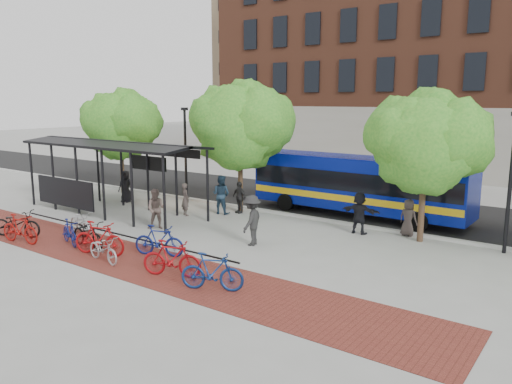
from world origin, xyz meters
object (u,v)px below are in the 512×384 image
Objects in this scene: tree_a at (122,122)px; bike_9 at (172,259)px; bus at (358,182)px; pedestrian_1 at (185,199)px; bike_7 at (159,241)px; pedestrian_4 at (239,197)px; bike_5 at (99,238)px; pedestrian_8 at (157,209)px; lamp_post_left at (186,152)px; pedestrian_0 at (126,186)px; pedestrian_6 at (408,218)px; tree_c at (429,139)px; bike_1 at (20,229)px; bike_3 at (70,232)px; bike_6 at (103,249)px; bike_0 at (17,223)px; lamp_post_right at (511,179)px; tree_b at (242,122)px; bike_2 at (80,223)px; bike_4 at (88,234)px; pedestrian_2 at (221,194)px; bus_shelter at (110,152)px; bike_11 at (212,272)px; pedestrian_5 at (359,213)px; pedestrian_9 at (252,220)px.

tree_a is 15.93m from bike_9.
pedestrian_1 is at bearing -143.41° from bus.
pedestrian_1 is (-3.71, 5.21, 0.23)m from bike_7.
bike_5 is at bearing -78.11° from pedestrian_4.
pedestrian_4 is 4.67m from pedestrian_8.
pedestrian_0 is at bearing -142.32° from lamp_post_left.
tree_a is 3.26× the size of bike_7.
pedestrian_1 reaches higher than pedestrian_6.
bus is 6.64× the size of pedestrian_1.
tree_c is 9.57m from pedestrian_4.
bike_3 is (1.78, 0.99, -0.08)m from bike_1.
bike_3 reaches higher than bike_6.
pedestrian_1 reaches higher than bike_0.
bike_5 reaches higher than bike_7.
bike_9 is 12.63m from pedestrian_0.
tree_b is at bearing -178.80° from lamp_post_right.
pedestrian_1 is at bearing 1.33° from bike_2.
pedestrian_8 is (0.00, 3.49, 0.35)m from bike_4.
pedestrian_2 reaches higher than bike_9.
pedestrian_6 is at bearing 149.56° from tree_c.
bike_1 reaches higher than bike_2.
tree_c reaches higher than lamp_post_right.
bike_2 is 6.82m from pedestrian_0.
bike_4 reaches higher than bike_3.
bike_5 is at bearing -98.96° from bike_4.
bus_shelter is at bearing 48.67° from pedestrian_1.
bike_11 is at bearing -24.68° from bus_shelter.
lamp_post_left is at bearing -7.21° from bike_1.
bike_11 is at bearing 83.53° from pedestrian_5.
bike_0 is at bearing 91.08° from pedestrian_1.
bike_4 is at bearing 76.63° from bike_6.
bike_7 is at bearing -79.61° from bike_1.
pedestrian_9 is at bearing -84.55° from bike_0.
tree_c is 7.45m from pedestrian_9.
tree_a is 2.98× the size of bike_5.
bus_shelter reaches higher than pedestrian_8.
bike_7 reaches higher than bike_2.
lamp_post_left is 12.15m from bike_9.
bike_2 is 2.10m from bike_4.
pedestrian_9 is at bearing -20.85° from bike_9.
bike_6 is at bearing -73.15° from pedestrian_4.
bike_9 is (3.73, -0.05, -0.03)m from bike_5.
lamp_post_right is 14.03m from pedestrian_1.
bike_0 is 1.09× the size of pedestrian_9.
bike_7 is at bearing -26.14° from bike_6.
bike_9 reaches higher than bike_1.
pedestrian_4 reaches higher than bike_4.
bike_9 reaches higher than bike_7.
lamp_post_left is 9.40m from bike_4.
bike_1 is at bearing -60.73° from tree_a.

